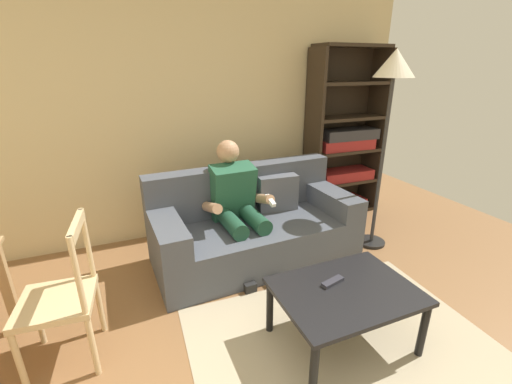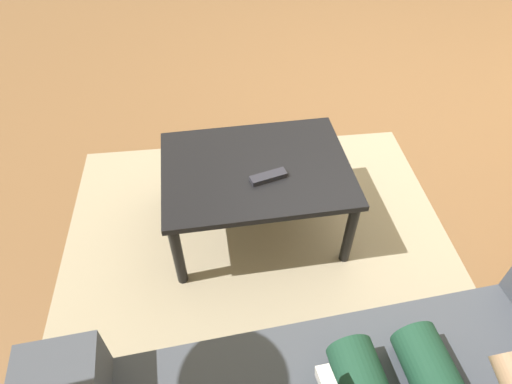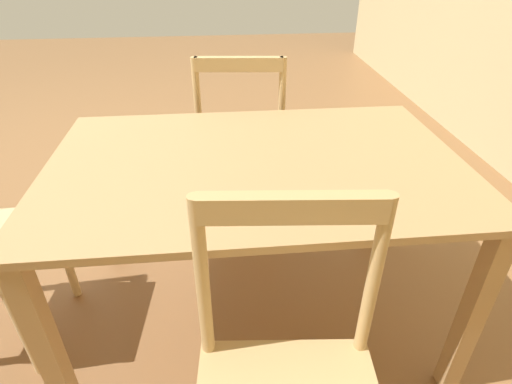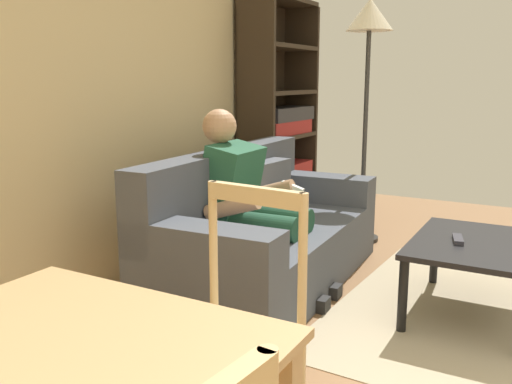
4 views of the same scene
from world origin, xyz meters
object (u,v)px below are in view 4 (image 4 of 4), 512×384
at_px(dining_chair_facing_couch, 229,336).
at_px(floor_lamp, 369,38).
at_px(person_lounging, 249,201).
at_px(coffee_table, 475,251).
at_px(couch, 262,235).
at_px(tv_remote, 458,239).
at_px(bookshelf, 278,131).

bearing_deg(dining_chair_facing_couch, floor_lamp, 9.12).
distance_m(person_lounging, coffee_table, 1.32).
bearing_deg(couch, floor_lamp, -12.24).
bearing_deg(floor_lamp, coffee_table, -137.86).
bearing_deg(couch, person_lounging, -178.48).
distance_m(couch, dining_chair_facing_couch, 1.71).
relative_size(tv_remote, floor_lamp, 0.09).
bearing_deg(couch, dining_chair_facing_couch, -155.23).
bearing_deg(person_lounging, coffee_table, -77.59).
bearing_deg(tv_remote, floor_lamp, -65.00).
distance_m(coffee_table, dining_chair_facing_couch, 1.76).
xyz_separation_m(person_lounging, bookshelf, (1.60, 0.62, 0.27)).
bearing_deg(bookshelf, person_lounging, -158.91).
relative_size(tv_remote, dining_chair_facing_couch, 0.18).
bearing_deg(person_lounging, floor_lamp, -10.66).
height_order(couch, floor_lamp, floor_lamp).
bearing_deg(dining_chair_facing_couch, couch, 24.77).
bearing_deg(bookshelf, floor_lamp, -102.75).
relative_size(coffee_table, floor_lamp, 0.46).
height_order(tv_remote, dining_chair_facing_couch, dining_chair_facing_couch).
xyz_separation_m(bookshelf, floor_lamp, (-0.20, -0.88, 0.77)).
xyz_separation_m(couch, bookshelf, (1.43, 0.61, 0.53)).
bearing_deg(tv_remote, coffee_table, -167.12).
bearing_deg(dining_chair_facing_couch, coffee_table, -18.76).
xyz_separation_m(person_lounging, coffee_table, (0.28, -1.28, -0.20)).
distance_m(couch, tv_remote, 1.20).
distance_m(person_lounging, tv_remote, 1.22).
distance_m(person_lounging, dining_chair_facing_couch, 1.56).
height_order(couch, dining_chair_facing_couch, dining_chair_facing_couch).
distance_m(coffee_table, tv_remote, 0.12).
height_order(couch, coffee_table, couch).
bearing_deg(coffee_table, dining_chair_facing_couch, 161.24).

